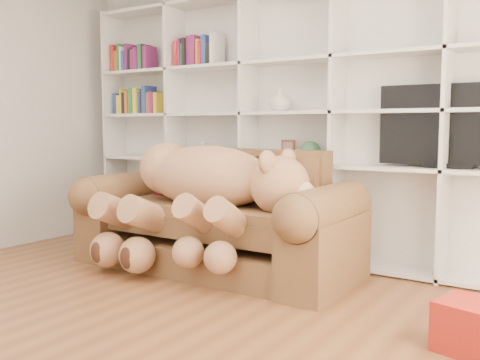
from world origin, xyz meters
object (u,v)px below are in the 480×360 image
Objects in this scene: sofa at (217,224)px; tv at (452,127)px; teddy_bear at (201,189)px; gift_box at (474,328)px.

sofa is 2.17× the size of tv.
sofa is 0.37m from teddy_bear.
tv is (1.68, 0.71, 0.81)m from sofa.
gift_box is 0.31× the size of tv.
teddy_bear is at bearing -92.53° from sofa.
sofa is 2.00m from tv.
teddy_bear is at bearing 168.37° from gift_box.
tv reaches higher than gift_box.
tv reaches higher than sofa.
gift_box is at bearing -9.24° from teddy_bear.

